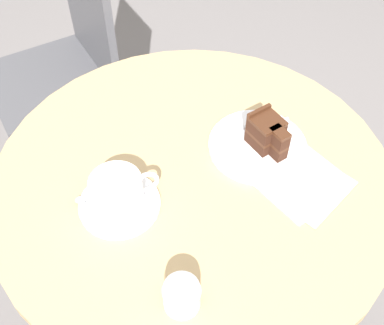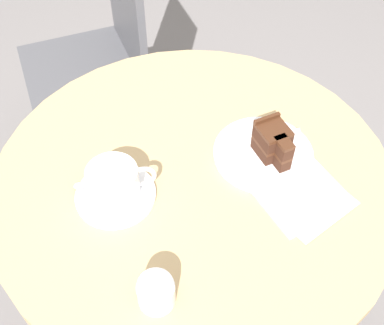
{
  "view_description": "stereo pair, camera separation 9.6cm",
  "coord_description": "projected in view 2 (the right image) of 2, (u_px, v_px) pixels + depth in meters",
  "views": [
    {
      "loc": [
        -0.24,
        -0.59,
        1.49
      ],
      "look_at": [
        -0.0,
        -0.01,
        0.76
      ],
      "focal_mm": 45.0,
      "sensor_mm": 36.0,
      "label": 1
    },
    {
      "loc": [
        -0.15,
        -0.62,
        1.49
      ],
      "look_at": [
        -0.0,
        -0.01,
        0.76
      ],
      "focal_mm": 45.0,
      "sensor_mm": 36.0,
      "label": 2
    }
  ],
  "objects": [
    {
      "name": "cafe_chair",
      "position": [
        104.0,
        42.0,
        1.59
      ],
      "size": [
        0.43,
        0.43,
        0.92
      ],
      "rotation": [
        0.0,
        0.0,
        4.86
      ],
      "color": "#4C4C51",
      "rests_on": "ground"
    },
    {
      "name": "fork",
      "position": [
        276.0,
        133.0,
        1.05
      ],
      "size": [
        0.14,
        0.04,
        0.0
      ],
      "rotation": [
        0.0,
        0.0,
        6.09
      ],
      "color": "silver",
      "rests_on": "cake_plate"
    },
    {
      "name": "cake_slice",
      "position": [
        273.0,
        142.0,
        0.99
      ],
      "size": [
        0.07,
        0.1,
        0.08
      ],
      "rotation": [
        0.0,
        0.0,
        4.93
      ],
      "color": "#381E14",
      "rests_on": "cake_plate"
    },
    {
      "name": "napkin",
      "position": [
        301.0,
        194.0,
        0.96
      ],
      "size": [
        0.21,
        0.23,
        0.0
      ],
      "rotation": [
        0.0,
        0.0,
        5.0
      ],
      "color": "silver",
      "rests_on": "cafe_table"
    },
    {
      "name": "cafe_table",
      "position": [
        193.0,
        204.0,
        1.09
      ],
      "size": [
        0.84,
        0.84,
        0.72
      ],
      "color": "tan",
      "rests_on": "ground"
    },
    {
      "name": "saucer",
      "position": [
        116.0,
        195.0,
        0.96
      ],
      "size": [
        0.16,
        0.16,
        0.01
      ],
      "color": "white",
      "rests_on": "cafe_table"
    },
    {
      "name": "coffee_cup",
      "position": [
        114.0,
        181.0,
        0.93
      ],
      "size": [
        0.14,
        0.1,
        0.06
      ],
      "color": "white",
      "rests_on": "saucer"
    },
    {
      "name": "ground_plane",
      "position": [
        193.0,
        314.0,
        1.55
      ],
      "size": [
        4.4,
        4.4,
        0.01
      ],
      "primitive_type": "cube",
      "color": "slate",
      "rests_on": "ground"
    },
    {
      "name": "sugar_pot",
      "position": [
        156.0,
        291.0,
        0.79
      ],
      "size": [
        0.06,
        0.06,
        0.07
      ],
      "color": "white",
      "rests_on": "cafe_table"
    },
    {
      "name": "cake_plate",
      "position": [
        263.0,
        153.0,
        1.03
      ],
      "size": [
        0.21,
        0.21,
        0.01
      ],
      "color": "white",
      "rests_on": "cafe_table"
    },
    {
      "name": "teaspoon",
      "position": [
        85.0,
        196.0,
        0.95
      ],
      "size": [
        0.04,
        0.1,
        0.0
      ],
      "rotation": [
        0.0,
        0.0,
        1.87
      ],
      "color": "silver",
      "rests_on": "saucer"
    }
  ]
}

